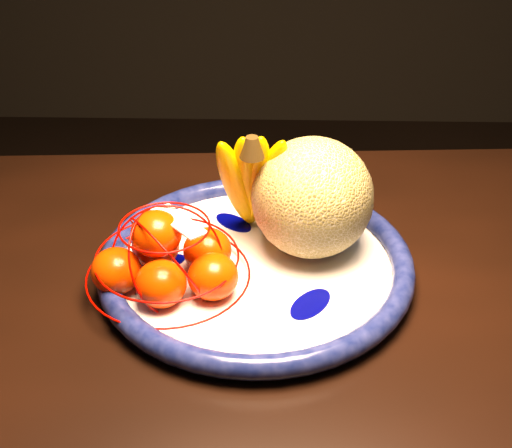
{
  "coord_description": "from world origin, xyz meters",
  "views": [
    {
      "loc": [
        -0.24,
        -0.63,
        1.36
      ],
      "look_at": [
        -0.26,
        0.1,
        0.88
      ],
      "focal_mm": 50.0,
      "sensor_mm": 36.0,
      "label": 1
    }
  ],
  "objects_px": {
    "fruit_bowl": "(256,264)",
    "banana_bunch": "(251,177)",
    "cantaloupe": "(312,198)",
    "mandarin_bag": "(168,260)",
    "dining_table": "(380,411)"
  },
  "relations": [
    {
      "from": "mandarin_bag",
      "to": "banana_bunch",
      "type": "bearing_deg",
      "value": 47.1
    },
    {
      "from": "dining_table",
      "to": "fruit_bowl",
      "type": "height_order",
      "value": "fruit_bowl"
    },
    {
      "from": "banana_bunch",
      "to": "mandarin_bag",
      "type": "relative_size",
      "value": 0.74
    },
    {
      "from": "cantaloupe",
      "to": "mandarin_bag",
      "type": "relative_size",
      "value": 0.65
    },
    {
      "from": "fruit_bowl",
      "to": "mandarin_bag",
      "type": "height_order",
      "value": "mandarin_bag"
    },
    {
      "from": "dining_table",
      "to": "cantaloupe",
      "type": "bearing_deg",
      "value": 110.13
    },
    {
      "from": "fruit_bowl",
      "to": "banana_bunch",
      "type": "xyz_separation_m",
      "value": [
        -0.01,
        0.06,
        0.09
      ]
    },
    {
      "from": "dining_table",
      "to": "mandarin_bag",
      "type": "xyz_separation_m",
      "value": [
        -0.25,
        0.11,
        0.14
      ]
    },
    {
      "from": "cantaloupe",
      "to": "mandarin_bag",
      "type": "distance_m",
      "value": 0.19
    },
    {
      "from": "dining_table",
      "to": "mandarin_bag",
      "type": "distance_m",
      "value": 0.31
    },
    {
      "from": "dining_table",
      "to": "fruit_bowl",
      "type": "xyz_separation_m",
      "value": [
        -0.15,
        0.15,
        0.1
      ]
    },
    {
      "from": "dining_table",
      "to": "fruit_bowl",
      "type": "relative_size",
      "value": 4.18
    },
    {
      "from": "cantaloupe",
      "to": "mandarin_bag",
      "type": "bearing_deg",
      "value": -155.96
    },
    {
      "from": "cantaloupe",
      "to": "banana_bunch",
      "type": "xyz_separation_m",
      "value": [
        -0.08,
        0.03,
        0.01
      ]
    },
    {
      "from": "cantaloupe",
      "to": "dining_table",
      "type": "bearing_deg",
      "value": -66.76
    }
  ]
}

